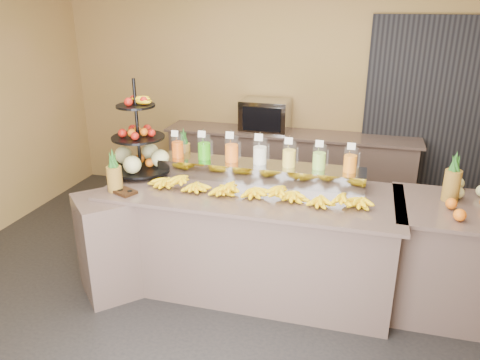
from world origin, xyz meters
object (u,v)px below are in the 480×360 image
at_px(fruit_stand, 143,150).
at_px(banana_heap, 257,188).
at_px(condiment_caddy, 125,192).
at_px(pitcher_tray, 260,172).
at_px(oven_warmer, 265,115).
at_px(right_fruit_pile, 475,201).

bearing_deg(fruit_stand, banana_heap, -6.63).
height_order(fruit_stand, condiment_caddy, fruit_stand).
bearing_deg(pitcher_tray, fruit_stand, -174.41).
bearing_deg(fruit_stand, oven_warmer, 73.15).
xyz_separation_m(right_fruit_pile, oven_warmer, (-2.05, 1.88, 0.11)).
distance_m(pitcher_tray, right_fruit_pile, 1.75).
distance_m(banana_heap, condiment_caddy, 1.10).
height_order(right_fruit_pile, oven_warmer, oven_warmer).
bearing_deg(condiment_caddy, right_fruit_pile, 8.34).
xyz_separation_m(pitcher_tray, oven_warmer, (-0.32, 1.67, 0.12)).
height_order(pitcher_tray, oven_warmer, oven_warmer).
bearing_deg(condiment_caddy, fruit_stand, 97.84).
bearing_deg(fruit_stand, right_fruit_pile, 4.15).
distance_m(fruit_stand, oven_warmer, 1.93).
xyz_separation_m(banana_heap, condiment_caddy, (-1.07, -0.25, -0.05)).
bearing_deg(fruit_stand, pitcher_tray, 11.94).
relative_size(banana_heap, oven_warmer, 3.26).
relative_size(banana_heap, fruit_stand, 2.16).
bearing_deg(oven_warmer, pitcher_tray, -77.99).
distance_m(pitcher_tray, oven_warmer, 1.70).
distance_m(condiment_caddy, right_fruit_pile, 2.78).
bearing_deg(oven_warmer, banana_heap, -78.13).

